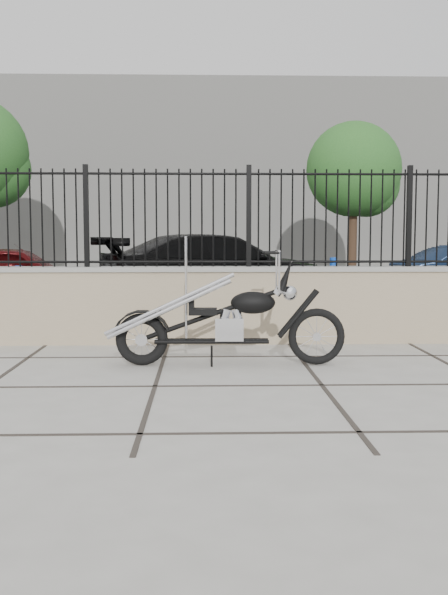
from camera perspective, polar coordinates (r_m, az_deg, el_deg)
ground_plane at (r=6.29m, az=-5.68°, el=-7.27°), size 90.00×90.00×0.00m
parking_lot at (r=18.68m, az=-3.05°, el=0.98°), size 30.00×30.00×0.00m
retaining_wall at (r=8.69m, az=-4.58°, el=-0.63°), size 14.00×0.36×0.96m
iron_fence at (r=8.64m, az=-4.63°, el=6.51°), size 14.00×0.08×1.20m
background_building at (r=32.74m, az=-2.52°, el=9.77°), size 22.00×6.00×8.00m
chopper_motorcycle at (r=7.17m, az=0.07°, el=-0.21°), size 2.28×0.44×1.36m
car_red at (r=13.41m, az=-16.93°, el=1.68°), size 3.58×1.65×1.19m
car_black at (r=13.59m, az=-0.39°, el=2.33°), size 5.09×3.59×1.37m
bollard_a at (r=11.46m, az=-16.43°, el=0.35°), size 0.11×0.11×0.87m
bollard_b at (r=11.16m, az=8.94°, el=0.70°), size 0.13×0.13×1.00m
tree_right at (r=23.06m, az=10.58°, el=10.62°), size 3.04×3.04×5.13m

